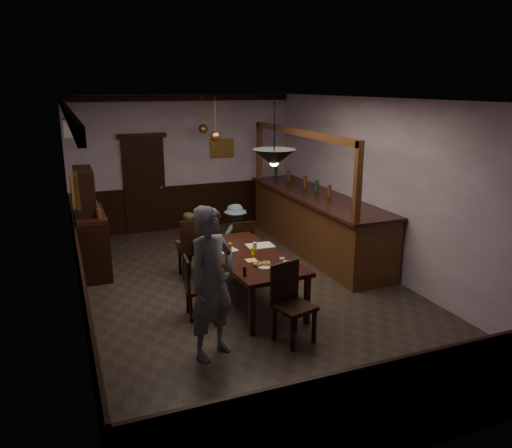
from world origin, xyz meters
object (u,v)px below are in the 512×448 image
chair_far_left (193,246)px  chair_far_right (242,243)px  bar_counter (316,221)px  chair_side (195,285)px  coffee_cup (282,260)px  chair_near (290,299)px  sideboard (91,231)px  soda_can (253,252)px  person_standing (212,283)px  dining_table (249,258)px  person_seated_left (188,243)px  pendant_brass_mid (215,136)px  pendant_brass_far (203,129)px  pendant_iron (274,158)px  person_seated_right (236,235)px

chair_far_left → chair_far_right: bearing=-172.9°
chair_far_right → bar_counter: bearing=-165.9°
chair_side → coffee_cup: size_ratio=11.25×
chair_far_right → chair_near: (-0.29, -2.62, 0.07)m
sideboard → soda_can: bearing=-46.4°
person_standing → coffee_cup: 1.48m
dining_table → person_seated_left: person_seated_left is taller
person_standing → bar_counter: size_ratio=0.44×
bar_counter → chair_near: bearing=-123.2°
sideboard → pendant_brass_mid: pendant_brass_mid is taller
sideboard → person_seated_left: bearing=-22.7°
person_seated_left → chair_near: bearing=93.2°
person_standing → soda_can: 1.59m
person_seated_left → sideboard: bearing=-31.8°
pendant_brass_far → person_seated_left: bearing=-113.1°
person_seated_left → dining_table: bearing=100.8°
coffee_cup → sideboard: (-2.42, 2.72, -0.06)m
chair_side → pendant_iron: bearing=-114.1°
sideboard → pendant_iron: size_ratio=2.29×
chair_side → person_seated_right: size_ratio=0.79×
pendant_brass_mid → pendant_brass_far: 1.56m
chair_near → person_seated_right: (0.28, 2.89, 0.01)m
chair_side → sideboard: size_ratio=0.49×
dining_table → soda_can: size_ratio=18.84×
sideboard → pendant_iron: 4.00m
person_seated_right → sideboard: (-2.46, 0.60, 0.17)m
chair_near → soda_can: (-0.04, 1.22, 0.25)m
chair_near → chair_side: chair_near is taller
person_standing → pendant_brass_far: (1.36, 5.05, 1.36)m
dining_table → bar_counter: 2.73m
chair_far_left → chair_side: (-0.37, -1.48, -0.08)m
dining_table → person_seated_right: person_seated_right is taller
dining_table → chair_far_right: 1.36m
chair_near → person_seated_left: (-0.62, 2.83, -0.02)m
person_seated_right → chair_side: bearing=46.1°
soda_can → pendant_brass_far: pendant_brass_far is taller
person_standing → soda_can: size_ratio=15.62×
chair_far_right → pendant_brass_mid: pendant_brass_mid is taller
person_seated_left → chair_far_right: bearing=157.6°
soda_can → pendant_brass_far: 4.12m
chair_near → person_standing: size_ratio=0.55×
bar_counter → pendant_iron: bearing=-128.5°
chair_far_right → person_standing: bearing=62.4°
person_seated_right → bar_counter: 1.75m
pendant_iron → person_seated_left: bearing=104.6°
chair_far_right → person_seated_right: (-0.01, 0.27, 0.07)m
soda_can → chair_far_left: bearing=113.6°
pendant_brass_far → chair_far_left: bearing=-110.5°
person_standing → person_seated_right: 3.20m
chair_side → pendant_brass_far: (1.30, 3.98, 1.80)m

